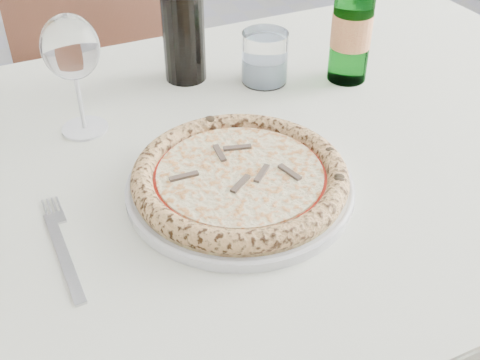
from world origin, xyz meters
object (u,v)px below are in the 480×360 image
Objects in this scene: dining_table at (216,197)px; chair_far at (102,74)px; plate at (240,186)px; pizza at (240,176)px; wine_glass at (71,50)px; tumbler at (265,61)px; wine_bottle at (182,9)px; beer_bottle at (353,21)px.

chair_far is at bearing 93.11° from dining_table.
chair_far reaches higher than plate.
pizza is 0.31m from wine_glass.
pizza is at bearing -87.25° from chair_far.
chair_far reaches higher than pizza.
tumbler is 0.17m from wine_bottle.
wine_bottle is at bearing 152.68° from tumbler.
wine_glass is 0.23m from wine_bottle.
tumbler is 0.34× the size of beer_bottle.
wine_glass is 0.63× the size of wine_bottle.
chair_far is 10.13× the size of tumbler.
dining_table is at bearing 90.00° from plate.
tumbler is (0.16, 0.28, 0.03)m from plate.
beer_bottle is (0.31, 0.14, 0.19)m from dining_table.
chair_far is 0.79m from beer_bottle.
pizza is 1.55× the size of wine_glass.
wine_glass is 2.08× the size of tumbler.
chair_far is 0.90m from pizza.
wine_bottle reaches higher than chair_far.
pizza reaches higher than plate.
wine_bottle is at bearing 84.05° from plate.
wine_glass is at bearing 124.82° from pizza.
pizza is 3.22× the size of tumbler.
beer_bottle is (0.31, 0.24, 0.10)m from plate.
dining_table is at bearing -86.89° from chair_far.
pizza is at bearing -90.00° from dining_table.
tumbler reaches higher than dining_table.
wine_glass reaches higher than dining_table.
plate is 0.02m from pizza.
dining_table is 0.14m from plate.
wine_glass is (-0.17, 0.24, 0.11)m from pizza.
beer_bottle is at bearing -61.06° from chair_far.
wine_glass is 0.35m from tumbler.
pizza is at bearing -55.18° from wine_glass.
dining_table is 5.62× the size of beer_bottle.
dining_table is 1.65× the size of chair_far.
pizza reaches higher than dining_table.
wine_glass is (-0.17, 0.24, 0.13)m from plate.
beer_bottle reaches higher than plate.
wine_glass is (-0.17, 0.14, 0.22)m from dining_table.
plate is 1.15× the size of beer_bottle.
wine_bottle is (0.04, 0.35, 0.10)m from pizza.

